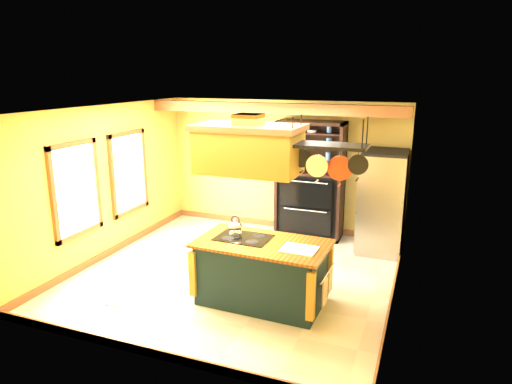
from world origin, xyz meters
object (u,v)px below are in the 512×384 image
Objects in this scene: kitchen_island at (262,272)px; range_hood at (249,148)px; refrigerator at (382,204)px; hutch at (310,192)px; pot_rack at (329,153)px.

range_hood is at bearing -177.86° from kitchen_island.
kitchen_island is 1.30× the size of range_hood.
kitchen_island is 1.03× the size of refrigerator.
hutch is (0.12, 3.01, -1.35)m from range_hood.
pot_rack is at bearing 2.02° from kitchen_island.
range_hood is (-0.20, -0.00, 1.78)m from kitchen_island.
refrigerator is (1.36, 2.66, 0.43)m from kitchen_island.
range_hood and pot_rack have the same top height.
hutch is at bearing 166.44° from refrigerator.
pot_rack reaches higher than refrigerator.
kitchen_island is at bearing 0.23° from range_hood.
refrigerator is at bearing 80.28° from pot_rack.
pot_rack is 3.02m from refrigerator.
kitchen_island is 1.88× the size of pot_rack.
pot_rack is (0.91, 0.00, 1.78)m from kitchen_island.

